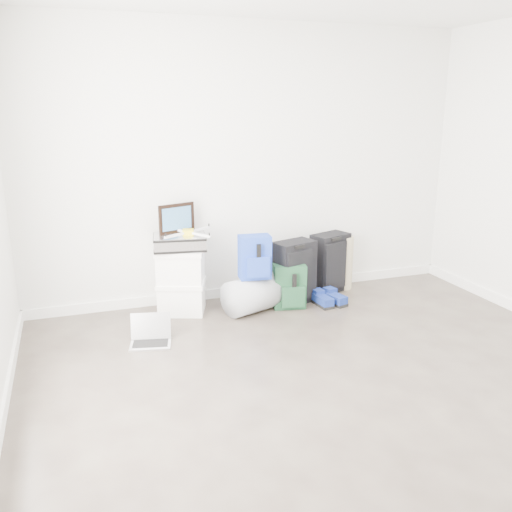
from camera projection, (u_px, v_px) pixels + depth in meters
name	position (u px, v px, depth m)	size (l,w,h in m)	color
ground	(376.00, 418.00, 3.46)	(5.00, 5.00, 0.00)	#352C27
room_envelope	(392.00, 144.00, 3.00)	(4.52, 5.02, 2.71)	silver
boxes_stack	(181.00, 281.00, 5.14)	(0.53, 0.48, 0.63)	white
briefcase	(180.00, 242.00, 5.03)	(0.47, 0.35, 0.14)	#B2B2B7
painting	(177.00, 218.00, 5.07)	(0.36, 0.14, 0.28)	black
drone	(188.00, 232.00, 5.01)	(0.50, 0.50, 0.05)	yellow
duffel_bag	(254.00, 294.00, 5.20)	(0.35, 0.35, 0.56)	gray
blue_backpack	(255.00, 258.00, 5.07)	(0.31, 0.24, 0.41)	#1A2BAD
large_suitcase	(294.00, 272.00, 5.39)	(0.46, 0.37, 0.63)	black
green_backpack	(290.00, 287.00, 5.29)	(0.34, 0.28, 0.43)	#133522
carry_on	(330.00, 263.00, 5.73)	(0.45, 0.37, 0.62)	black
shoes	(328.00, 299.00, 5.41)	(0.30, 0.32, 0.10)	black
rolled_rug	(344.00, 262.00, 5.82)	(0.19, 0.19, 0.58)	tan
laptop	(151.00, 336.00, 4.53)	(0.38, 0.31, 0.24)	silver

